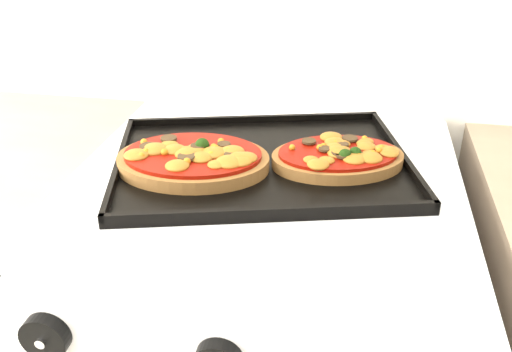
# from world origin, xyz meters

# --- Properties ---
(control_panel) EXTENTS (0.60, 0.02, 0.09)m
(control_panel) POSITION_xyz_m (-0.04, 1.39, 0.85)
(control_panel) COLOR white
(control_panel) RESTS_ON stove
(knob_left) EXTENTS (0.06, 0.02, 0.06)m
(knob_left) POSITION_xyz_m (-0.23, 1.37, 0.85)
(knob_left) COLOR black
(knob_left) RESTS_ON control_panel
(baking_tray) EXTENTS (0.52, 0.44, 0.02)m
(baking_tray) POSITION_xyz_m (-0.05, 1.72, 0.92)
(baking_tray) COLOR black
(baking_tray) RESTS_ON stove
(pizza_left) EXTENTS (0.25, 0.19, 0.03)m
(pizza_left) POSITION_xyz_m (-0.14, 1.68, 0.94)
(pizza_left) COLOR brown
(pizza_left) RESTS_ON baking_tray
(pizza_right) EXTENTS (0.24, 0.19, 0.03)m
(pizza_right) POSITION_xyz_m (0.07, 1.73, 0.93)
(pizza_right) COLOR brown
(pizza_right) RESTS_ON baking_tray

